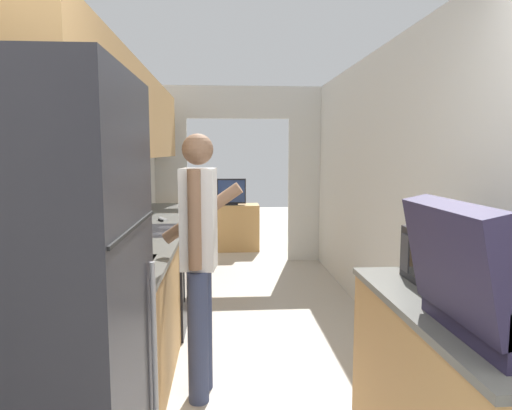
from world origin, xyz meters
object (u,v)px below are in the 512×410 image
Objects in this scene: refrigerator at (41,343)px; person at (199,258)px; suitcase at (493,292)px; range_oven at (151,279)px; television at (231,192)px; knife at (161,219)px; microwave at (454,259)px; tv_cabinet at (232,227)px.

refrigerator is 1.38m from person.
range_oven is at bearing 124.16° from suitcase.
suitcase is 5.73m from television.
person is at bearing -99.50° from knife.
microwave is 5.15m from television.
tv_cabinet is 1.91× the size of television.
knife is (-1.81, 2.43, -0.13)m from microwave.
television is (-1.05, 5.04, -0.09)m from microwave.
television is at bearing 98.87° from suitcase.
refrigerator is at bearing -160.15° from microwave.
refrigerator is at bearing -114.43° from knife.
microwave is 5.23m from tv_cabinet.
person is 1.94× the size of tv_cabinet.
suitcase is (1.64, 0.03, 0.14)m from refrigerator.
person is at bearing 69.79° from refrigerator.
refrigerator is 2.11× the size of tv_cabinet.
person is (0.50, -1.18, 0.46)m from range_oven.
suitcase is 1.98× the size of knife.
microwave is at bearing -109.10° from person.
refrigerator is 1.93m from microwave.
microwave is at bearing -44.87° from range_oven.
suitcase is at bearing -86.19° from knife.
tv_cabinet is at bearing 90.00° from television.
suitcase is (1.66, -2.45, 0.61)m from range_oven.
suitcase reaches higher than range_oven.
television reaches higher than range_oven.
suitcase is 0.73× the size of tv_cabinet.
television is at bearing -90.00° from tv_cabinet.
microwave is 1.06× the size of television.
knife is (-0.48, 1.79, -0.01)m from person.
tv_cabinet is 2.81m from knife.
suitcase is at bearing -130.85° from person.
knife is at bearing 87.93° from range_oven.
microwave is at bearing -77.72° from knife.
television is at bearing 76.42° from range_oven.
microwave is (1.81, 0.65, 0.11)m from refrigerator.
television is at bearing 101.82° from microwave.
tv_cabinet is at bearing 98.81° from suitcase.
range_oven is 1.36m from person.
range_oven is at bearing -116.50° from knife.
knife is at bearing 118.24° from suitcase.
range_oven is at bearing 29.38° from person.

